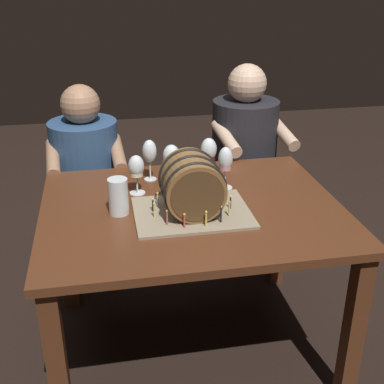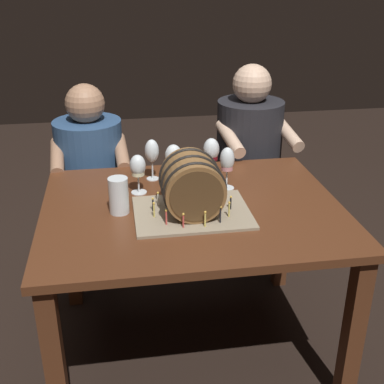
{
  "view_description": "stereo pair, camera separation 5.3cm",
  "coord_description": "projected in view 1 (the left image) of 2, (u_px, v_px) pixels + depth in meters",
  "views": [
    {
      "loc": [
        -0.36,
        -1.91,
        1.71
      ],
      "look_at": [
        -0.01,
        -0.07,
        0.86
      ],
      "focal_mm": 47.06,
      "sensor_mm": 36.0,
      "label": 1
    },
    {
      "loc": [
        -0.3,
        -1.92,
        1.71
      ],
      "look_at": [
        -0.01,
        -0.07,
        0.86
      ],
      "focal_mm": 47.06,
      "sensor_mm": 36.0,
      "label": 2
    }
  ],
  "objects": [
    {
      "name": "beer_pint",
      "position": [
        118.0,
        197.0,
        2.07
      ],
      "size": [
        0.08,
        0.08,
        0.15
      ],
      "color": "white",
      "rests_on": "dining_table"
    },
    {
      "name": "ground_plane",
      "position": [
        192.0,
        344.0,
        2.47
      ],
      "size": [
        8.0,
        8.0,
        0.0
      ],
      "primitive_type": "plane",
      "color": "black"
    },
    {
      "name": "wine_glass_empty",
      "position": [
        150.0,
        152.0,
        2.37
      ],
      "size": [
        0.07,
        0.07,
        0.2
      ],
      "color": "white",
      "rests_on": "dining_table"
    },
    {
      "name": "person_seated_right",
      "position": [
        243.0,
        170.0,
        3.0
      ],
      "size": [
        0.45,
        0.52,
        1.21
      ],
      "color": "black",
      "rests_on": "ground"
    },
    {
      "name": "wine_glass_rose",
      "position": [
        225.0,
        161.0,
        2.28
      ],
      "size": [
        0.07,
        0.07,
        0.2
      ],
      "color": "white",
      "rests_on": "dining_table"
    },
    {
      "name": "wine_glass_amber",
      "position": [
        172.0,
        157.0,
        2.34
      ],
      "size": [
        0.08,
        0.08,
        0.19
      ],
      "color": "white",
      "rests_on": "dining_table"
    },
    {
      "name": "person_seated_left",
      "position": [
        88.0,
        188.0,
        2.86
      ],
      "size": [
        0.42,
        0.5,
        1.13
      ],
      "color": "#1B2D46",
      "rests_on": "ground"
    },
    {
      "name": "wine_glass_red",
      "position": [
        209.0,
        151.0,
        2.43
      ],
      "size": [
        0.08,
        0.08,
        0.19
      ],
      "color": "white",
      "rests_on": "dining_table"
    },
    {
      "name": "dining_table",
      "position": [
        192.0,
        228.0,
        2.2
      ],
      "size": [
        1.28,
        1.01,
        0.76
      ],
      "color": "#562D19",
      "rests_on": "ground"
    },
    {
      "name": "barrel_cake",
      "position": [
        192.0,
        188.0,
        2.04
      ],
      "size": [
        0.48,
        0.36,
        0.26
      ],
      "color": "gray",
      "rests_on": "dining_table"
    },
    {
      "name": "wine_glass_white",
      "position": [
        136.0,
        168.0,
        2.23
      ],
      "size": [
        0.07,
        0.07,
        0.18
      ],
      "color": "white",
      "rests_on": "dining_table"
    }
  ]
}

